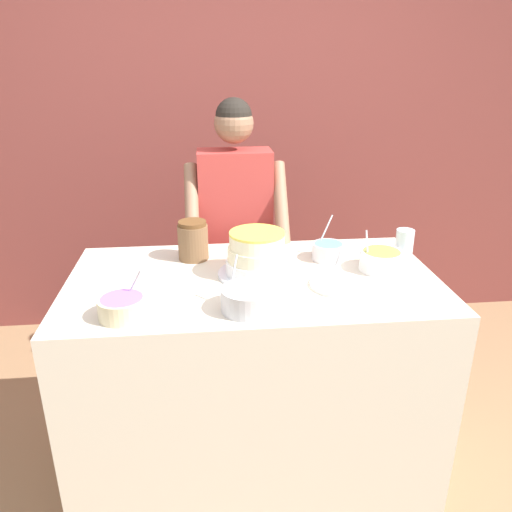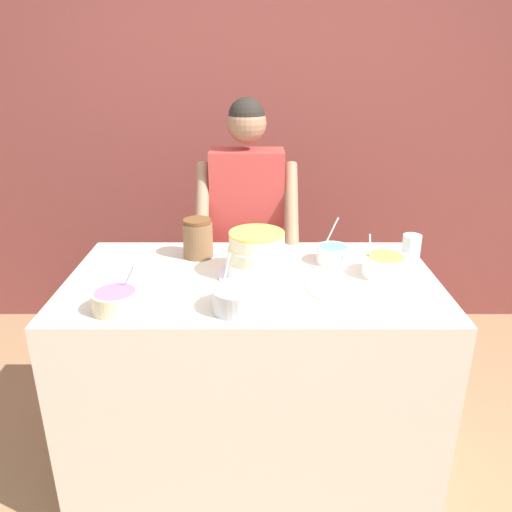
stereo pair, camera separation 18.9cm
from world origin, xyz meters
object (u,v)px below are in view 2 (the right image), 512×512
(frosting_bowl_purple, at_px, (118,300))
(stoneware_jar, at_px, (200,238))
(person_baker, at_px, (250,224))
(ceramic_plate, at_px, (339,288))
(drinking_glass, at_px, (413,252))
(frosting_bowl_blue, at_px, (335,253))
(frosting_bowl_white, at_px, (241,298))
(cake, at_px, (259,256))
(frosting_bowl_olive, at_px, (387,265))

(frosting_bowl_purple, height_order, stoneware_jar, stoneware_jar)
(person_baker, distance_m, ceramic_plate, 0.81)
(drinking_glass, bearing_deg, frosting_bowl_blue, 168.74)
(person_baker, relative_size, frosting_bowl_white, 8.37)
(frosting_bowl_white, distance_m, ceramic_plate, 0.40)
(cake, xyz_separation_m, stoneware_jar, (-0.25, 0.20, 0.00))
(frosting_bowl_white, distance_m, frosting_bowl_olive, 0.64)
(cake, xyz_separation_m, frosting_bowl_blue, (0.32, 0.13, -0.04))
(frosting_bowl_purple, relative_size, frosting_bowl_white, 0.87)
(frosting_bowl_white, distance_m, drinking_glass, 0.78)
(person_baker, relative_size, ceramic_plate, 6.92)
(frosting_bowl_white, xyz_separation_m, frosting_bowl_olive, (0.57, 0.29, -0.00))
(frosting_bowl_blue, relative_size, ceramic_plate, 0.81)
(frosting_bowl_white, bearing_deg, frosting_bowl_purple, -179.07)
(frosting_bowl_white, relative_size, drinking_glass, 1.31)
(person_baker, distance_m, frosting_bowl_purple, 0.99)
(frosting_bowl_white, height_order, stoneware_jar, frosting_bowl_white)
(frosting_bowl_blue, xyz_separation_m, frosting_bowl_olive, (0.19, -0.13, 0.00))
(frosting_bowl_white, bearing_deg, stoneware_jar, 111.29)
(drinking_glass, bearing_deg, frosting_bowl_purple, -161.54)
(frosting_bowl_white, relative_size, frosting_bowl_blue, 1.03)
(frosting_bowl_olive, bearing_deg, person_baker, 133.02)
(drinking_glass, bearing_deg, frosting_bowl_olive, -149.20)
(ceramic_plate, distance_m, stoneware_jar, 0.65)
(cake, xyz_separation_m, ceramic_plate, (0.30, -0.14, -0.08))
(frosting_bowl_purple, bearing_deg, drinking_glass, 18.46)
(cake, bearing_deg, frosting_bowl_white, -101.82)
(frosting_bowl_blue, bearing_deg, ceramic_plate, -94.15)
(person_baker, height_order, frosting_bowl_olive, person_baker)
(frosting_bowl_white, height_order, frosting_bowl_blue, same)
(frosting_bowl_white, xyz_separation_m, frosting_bowl_blue, (0.38, 0.42, -0.00))
(frosting_bowl_olive, bearing_deg, frosting_bowl_blue, 144.24)
(cake, distance_m, frosting_bowl_purple, 0.57)
(person_baker, bearing_deg, stoneware_jar, -117.73)
(stoneware_jar, bearing_deg, frosting_bowl_white, -68.71)
(cake, xyz_separation_m, frosting_bowl_olive, (0.51, -0.00, -0.04))
(frosting_bowl_blue, xyz_separation_m, drinking_glass, (0.31, -0.06, 0.03))
(frosting_bowl_purple, relative_size, stoneware_jar, 0.96)
(frosting_bowl_olive, distance_m, drinking_glass, 0.14)
(person_baker, xyz_separation_m, ceramic_plate, (0.35, -0.73, -0.01))
(ceramic_plate, bearing_deg, person_baker, 115.48)
(cake, bearing_deg, frosting_bowl_blue, 22.27)
(frosting_bowl_blue, xyz_separation_m, ceramic_plate, (-0.02, -0.27, -0.03))
(cake, bearing_deg, drinking_glass, 6.34)
(stoneware_jar, bearing_deg, ceramic_plate, -31.34)
(frosting_bowl_purple, xyz_separation_m, frosting_bowl_olive, (0.99, 0.30, 0.01))
(frosting_bowl_purple, relative_size, frosting_bowl_blue, 0.89)
(frosting_bowl_purple, height_order, ceramic_plate, frosting_bowl_purple)
(frosting_bowl_white, xyz_separation_m, stoneware_jar, (-0.19, 0.49, 0.04))
(frosting_bowl_olive, bearing_deg, drinking_glass, 30.80)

